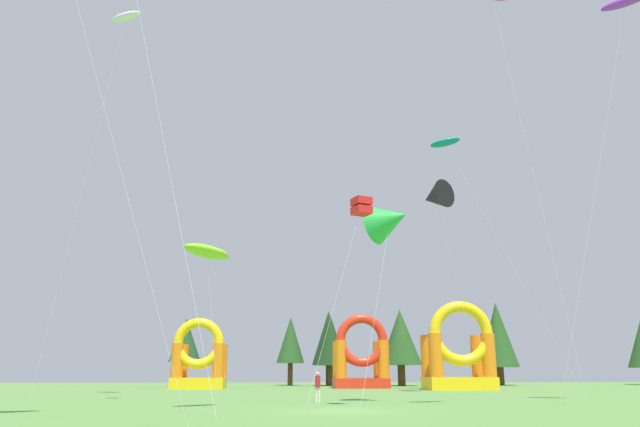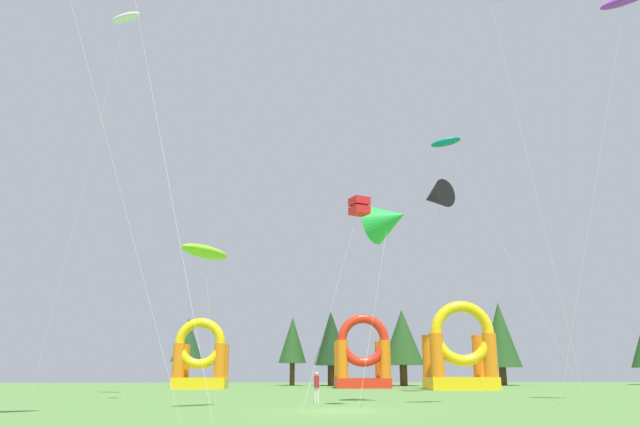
% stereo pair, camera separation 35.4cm
% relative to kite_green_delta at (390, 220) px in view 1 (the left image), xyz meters
% --- Properties ---
extents(ground_plane, '(120.00, 120.00, 0.00)m').
position_rel_kite_green_delta_xyz_m(ground_plane, '(-3.38, -4.84, -10.05)').
color(ground_plane, '#5B8C42').
extents(kite_green_delta, '(3.86, 4.31, 11.37)m').
position_rel_kite_green_delta_xyz_m(kite_green_delta, '(0.00, 0.00, 0.00)').
color(kite_green_delta, green).
rests_on(kite_green_delta, ground_plane).
extents(kite_lime_parafoil, '(2.63, 2.74, 7.81)m').
position_rel_kite_green_delta_xyz_m(kite_lime_parafoil, '(-9.74, -3.75, -2.68)').
color(kite_lime_parafoil, '#8CD826').
rests_on(kite_lime_parafoil, ground_plane).
extents(kite_teal_parafoil, '(10.81, 2.36, 21.99)m').
position_rel_kite_green_delta_xyz_m(kite_teal_parafoil, '(8.15, 16.43, 11.28)').
color(kite_teal_parafoil, '#0C7F7A').
rests_on(kite_teal_parafoil, ground_plane).
extents(kite_red_box, '(3.43, 1.84, 10.28)m').
position_rel_kite_green_delta_xyz_m(kite_red_box, '(-2.08, -3.60, -0.22)').
color(kite_red_box, red).
rests_on(kite_red_box, ground_plane).
extents(kite_white_parafoil, '(6.07, 3.74, 26.73)m').
position_rel_kite_green_delta_xyz_m(kite_white_parafoil, '(-17.63, 6.09, 16.28)').
color(kite_white_parafoil, white).
rests_on(kite_white_parafoil, ground_plane).
extents(kite_purple_parafoil, '(6.35, 3.87, 22.97)m').
position_rel_kite_green_delta_xyz_m(kite_purple_parafoil, '(13.54, -3.46, 12.34)').
color(kite_purple_parafoil, purple).
rests_on(kite_purple_parafoil, ground_plane).
extents(kite_black_delta, '(5.55, 4.24, 16.77)m').
position_rel_kite_green_delta_xyz_m(kite_black_delta, '(6.29, 13.81, 5.48)').
color(kite_black_delta, black).
rests_on(kite_black_delta, ground_plane).
extents(person_midfield, '(0.31, 0.31, 1.67)m').
position_rel_kite_green_delta_xyz_m(person_midfield, '(-3.97, 2.26, -9.06)').
color(person_midfield, silver).
rests_on(person_midfield, ground_plane).
extents(inflatable_red_slide, '(5.36, 4.05, 7.16)m').
position_rel_kite_green_delta_xyz_m(inflatable_red_slide, '(1.77, 28.23, -7.35)').
color(inflatable_red_slide, red).
rests_on(inflatable_red_slide, ground_plane).
extents(inflatable_blue_arch, '(4.98, 4.01, 6.58)m').
position_rel_kite_green_delta_xyz_m(inflatable_blue_arch, '(-14.01, 26.86, -7.63)').
color(inflatable_blue_arch, yellow).
rests_on(inflatable_blue_arch, ground_plane).
extents(inflatable_yellow_castle, '(6.07, 4.43, 7.87)m').
position_rel_kite_green_delta_xyz_m(inflatable_yellow_castle, '(10.11, 22.62, -7.13)').
color(inflatable_yellow_castle, yellow).
rests_on(inflatable_yellow_castle, ground_plane).
extents(tree_row_0, '(3.53, 3.53, 7.37)m').
position_rel_kite_green_delta_xyz_m(tree_row_0, '(-16.89, 36.23, -5.12)').
color(tree_row_0, '#4C331E').
rests_on(tree_row_0, ground_plane).
extents(tree_row_1, '(3.21, 3.21, 7.73)m').
position_rel_kite_green_delta_xyz_m(tree_row_1, '(-5.15, 38.32, -5.00)').
color(tree_row_1, '#4C331E').
rests_on(tree_row_1, ground_plane).
extents(tree_row_2, '(3.85, 3.85, 8.42)m').
position_rel_kite_green_delta_xyz_m(tree_row_2, '(-0.74, 37.92, -4.75)').
color(tree_row_2, '#4C331E').
rests_on(tree_row_2, ground_plane).
extents(tree_row_3, '(3.66, 3.66, 7.88)m').
position_rel_kite_green_delta_xyz_m(tree_row_3, '(-0.60, 36.93, -5.05)').
color(tree_row_3, '#4C331E').
rests_on(tree_row_3, ground_plane).
extents(tree_row_4, '(4.71, 4.71, 8.45)m').
position_rel_kite_green_delta_xyz_m(tree_row_4, '(7.32, 36.09, -4.74)').
color(tree_row_4, '#4C331E').
rests_on(tree_row_4, ground_plane).
extents(tree_row_5, '(4.54, 4.54, 9.55)m').
position_rel_kite_green_delta_xyz_m(tree_row_5, '(19.35, 38.10, -4.30)').
color(tree_row_5, '#4C331E').
rests_on(tree_row_5, ground_plane).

